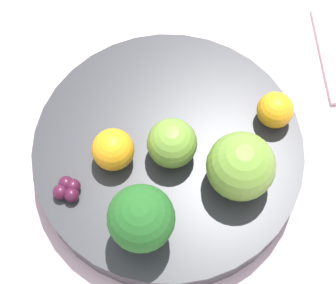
% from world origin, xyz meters
% --- Properties ---
extents(ground_plane, '(6.00, 6.00, 0.00)m').
position_xyz_m(ground_plane, '(0.00, 0.00, 0.00)').
color(ground_plane, gray).
extents(table_surface, '(1.20, 1.20, 0.02)m').
position_xyz_m(table_surface, '(0.00, 0.00, 0.01)').
color(table_surface, silver).
rests_on(table_surface, ground_plane).
extents(bowl, '(0.26, 0.26, 0.03)m').
position_xyz_m(bowl, '(0.00, 0.00, 0.04)').
color(bowl, '#2D2D33').
rests_on(bowl, table_surface).
extents(broccoli, '(0.06, 0.06, 0.07)m').
position_xyz_m(broccoli, '(-0.06, -0.07, 0.09)').
color(broccoli, '#99C17A').
rests_on(broccoli, bowl).
extents(apple_red, '(0.05, 0.05, 0.05)m').
position_xyz_m(apple_red, '(-0.00, -0.01, 0.08)').
color(apple_red, olive).
rests_on(apple_red, bowl).
extents(apple_green, '(0.06, 0.06, 0.06)m').
position_xyz_m(apple_green, '(0.04, -0.06, 0.08)').
color(apple_green, olive).
rests_on(apple_green, bowl).
extents(orange_front, '(0.04, 0.04, 0.04)m').
position_xyz_m(orange_front, '(-0.05, 0.01, 0.07)').
color(orange_front, orange).
rests_on(orange_front, bowl).
extents(orange_back, '(0.04, 0.04, 0.04)m').
position_xyz_m(orange_back, '(0.10, -0.02, 0.07)').
color(orange_back, orange).
rests_on(orange_back, bowl).
extents(grape_cluster, '(0.03, 0.03, 0.01)m').
position_xyz_m(grape_cluster, '(-0.10, -0.00, 0.06)').
color(grape_cluster, '#47142D').
rests_on(grape_cluster, bowl).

